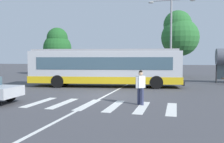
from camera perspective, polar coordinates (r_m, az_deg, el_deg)
ground_plane at (r=15.20m, az=-1.69°, el=-5.67°), size 160.00×160.00×0.00m
city_transit_bus at (r=19.99m, az=-1.63°, el=0.99°), size 12.51×4.49×3.06m
pedestrian_crossing_street at (r=12.18m, az=6.69°, el=-3.25°), size 0.46×0.47×1.72m
parked_car_white at (r=32.00m, az=-0.47°, el=0.27°), size 2.23×4.65×1.35m
parked_car_black at (r=31.69m, az=4.50°, el=0.24°), size 1.98×4.55×1.35m
parked_car_red at (r=30.98m, az=9.49°, el=0.14°), size 1.91×4.52×1.35m
twin_arm_street_lamp at (r=26.86m, az=13.64°, el=9.46°), size 4.86×0.32×8.60m
background_tree_left at (r=35.34m, az=-12.65°, el=6.04°), size 3.91×3.91×6.65m
background_tree_right at (r=31.66m, az=15.47°, el=8.54°), size 4.63×4.63×8.29m
crosswalk_painted_stripes at (r=12.10m, az=-2.62°, el=-7.89°), size 7.22×3.01×0.01m
lane_center_line at (r=17.09m, az=0.44°, el=-4.69°), size 0.16×24.00×0.01m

